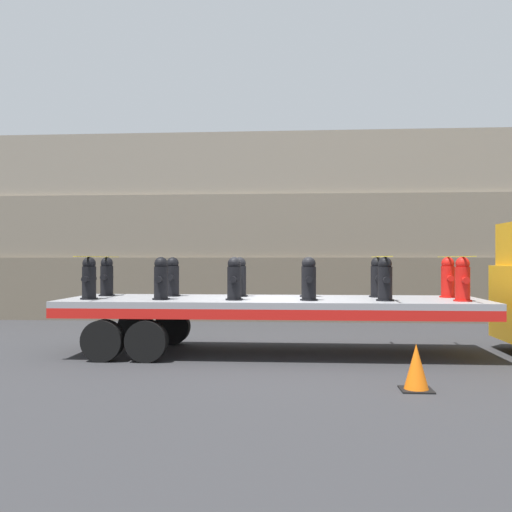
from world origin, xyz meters
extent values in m
plane|color=#2D2D30|center=(0.00, 0.00, 0.00)|extent=(120.00, 120.00, 0.00)
cube|color=#665B4C|center=(0.00, 7.59, 1.03)|extent=(60.00, 3.00, 2.07)
cube|color=#756B5B|center=(0.00, 7.74, 3.10)|extent=(60.00, 3.00, 2.07)
cube|color=gray|center=(0.00, 7.89, 5.17)|extent=(60.00, 3.00, 2.07)
cube|color=gray|center=(0.00, 0.00, 1.12)|extent=(8.82, 2.52, 0.13)
cube|color=red|center=(0.00, -1.22, 0.95)|extent=(8.82, 0.08, 0.20)
cube|color=red|center=(0.00, 1.22, 0.95)|extent=(8.82, 0.08, 0.20)
cylinder|color=black|center=(-2.43, -1.16, 0.41)|extent=(0.82, 0.30, 0.82)
cylinder|color=black|center=(-2.43, 1.16, 0.41)|extent=(0.82, 0.30, 0.82)
cylinder|color=black|center=(-3.31, -1.16, 0.41)|extent=(0.82, 0.30, 0.82)
cylinder|color=black|center=(-3.31, 1.16, 0.41)|extent=(0.82, 0.30, 0.82)
cylinder|color=black|center=(-3.81, -0.55, 1.20)|extent=(0.36, 0.36, 0.03)
cylinder|color=black|center=(-3.81, -0.55, 1.52)|extent=(0.29, 0.29, 0.69)
sphere|color=black|center=(-3.81, -0.55, 1.93)|extent=(0.27, 0.27, 0.27)
cylinder|color=black|center=(-3.81, -0.77, 1.61)|extent=(0.13, 0.14, 0.13)
cylinder|color=black|center=(-3.81, -0.34, 1.61)|extent=(0.13, 0.14, 0.13)
cylinder|color=black|center=(-3.81, 0.55, 1.20)|extent=(0.36, 0.36, 0.03)
cylinder|color=black|center=(-3.81, 0.55, 1.52)|extent=(0.29, 0.29, 0.69)
sphere|color=black|center=(-3.81, 0.55, 1.93)|extent=(0.27, 0.27, 0.27)
cylinder|color=black|center=(-3.81, 0.34, 1.61)|extent=(0.13, 0.14, 0.13)
cylinder|color=black|center=(-3.81, 0.77, 1.61)|extent=(0.13, 0.14, 0.13)
cylinder|color=black|center=(-2.29, -0.55, 1.20)|extent=(0.36, 0.36, 0.03)
cylinder|color=black|center=(-2.29, -0.55, 1.52)|extent=(0.29, 0.29, 0.69)
sphere|color=black|center=(-2.29, -0.55, 1.93)|extent=(0.27, 0.27, 0.27)
cylinder|color=black|center=(-2.29, -0.77, 1.61)|extent=(0.13, 0.14, 0.13)
cylinder|color=black|center=(-2.29, -0.34, 1.61)|extent=(0.13, 0.14, 0.13)
cylinder|color=black|center=(-2.29, 0.55, 1.20)|extent=(0.36, 0.36, 0.03)
cylinder|color=black|center=(-2.29, 0.55, 1.52)|extent=(0.29, 0.29, 0.69)
sphere|color=black|center=(-2.29, 0.55, 1.93)|extent=(0.27, 0.27, 0.27)
cylinder|color=black|center=(-2.29, 0.34, 1.61)|extent=(0.13, 0.14, 0.13)
cylinder|color=black|center=(-2.29, 0.77, 1.61)|extent=(0.13, 0.14, 0.13)
cylinder|color=black|center=(-0.76, -0.55, 1.20)|extent=(0.36, 0.36, 0.03)
cylinder|color=black|center=(-0.76, -0.55, 1.52)|extent=(0.29, 0.29, 0.69)
sphere|color=black|center=(-0.76, -0.55, 1.93)|extent=(0.27, 0.27, 0.27)
cylinder|color=black|center=(-0.76, -0.77, 1.61)|extent=(0.13, 0.14, 0.13)
cylinder|color=black|center=(-0.76, -0.34, 1.61)|extent=(0.13, 0.14, 0.13)
cylinder|color=black|center=(-0.76, 0.55, 1.20)|extent=(0.36, 0.36, 0.03)
cylinder|color=black|center=(-0.76, 0.55, 1.52)|extent=(0.29, 0.29, 0.69)
sphere|color=black|center=(-0.76, 0.55, 1.93)|extent=(0.27, 0.27, 0.27)
cylinder|color=black|center=(-0.76, 0.34, 1.61)|extent=(0.13, 0.14, 0.13)
cylinder|color=black|center=(-0.76, 0.77, 1.61)|extent=(0.13, 0.14, 0.13)
cylinder|color=black|center=(0.76, -0.55, 1.20)|extent=(0.36, 0.36, 0.03)
cylinder|color=black|center=(0.76, -0.55, 1.52)|extent=(0.29, 0.29, 0.69)
sphere|color=black|center=(0.76, -0.55, 1.93)|extent=(0.27, 0.27, 0.27)
cylinder|color=black|center=(0.76, -0.77, 1.61)|extent=(0.13, 0.14, 0.13)
cylinder|color=black|center=(0.76, -0.34, 1.61)|extent=(0.13, 0.14, 0.13)
cylinder|color=black|center=(0.76, 0.55, 1.20)|extent=(0.36, 0.36, 0.03)
cylinder|color=black|center=(0.76, 0.55, 1.52)|extent=(0.29, 0.29, 0.69)
sphere|color=black|center=(0.76, 0.55, 1.93)|extent=(0.27, 0.27, 0.27)
cylinder|color=black|center=(0.76, 0.34, 1.61)|extent=(0.13, 0.14, 0.13)
cylinder|color=black|center=(0.76, 0.77, 1.61)|extent=(0.13, 0.14, 0.13)
cylinder|color=black|center=(2.29, -0.55, 1.20)|extent=(0.36, 0.36, 0.03)
cylinder|color=black|center=(2.29, -0.55, 1.52)|extent=(0.29, 0.29, 0.69)
sphere|color=black|center=(2.29, -0.55, 1.93)|extent=(0.27, 0.27, 0.27)
cylinder|color=black|center=(2.29, -0.77, 1.61)|extent=(0.13, 0.14, 0.13)
cylinder|color=black|center=(2.29, -0.34, 1.61)|extent=(0.13, 0.14, 0.13)
cylinder|color=black|center=(2.29, 0.55, 1.20)|extent=(0.36, 0.36, 0.03)
cylinder|color=black|center=(2.29, 0.55, 1.52)|extent=(0.29, 0.29, 0.69)
sphere|color=black|center=(2.29, 0.55, 1.93)|extent=(0.27, 0.27, 0.27)
cylinder|color=black|center=(2.29, 0.34, 1.61)|extent=(0.13, 0.14, 0.13)
cylinder|color=black|center=(2.29, 0.77, 1.61)|extent=(0.13, 0.14, 0.13)
cylinder|color=red|center=(3.81, -0.55, 1.20)|extent=(0.36, 0.36, 0.03)
cylinder|color=red|center=(3.81, -0.55, 1.52)|extent=(0.29, 0.29, 0.69)
sphere|color=red|center=(3.81, -0.55, 1.93)|extent=(0.27, 0.27, 0.27)
cylinder|color=red|center=(3.81, -0.77, 1.61)|extent=(0.13, 0.14, 0.13)
cylinder|color=red|center=(3.81, -0.34, 1.61)|extent=(0.13, 0.14, 0.13)
cylinder|color=red|center=(3.81, 0.55, 1.20)|extent=(0.36, 0.36, 0.03)
cylinder|color=red|center=(3.81, 0.55, 1.52)|extent=(0.29, 0.29, 0.69)
sphere|color=red|center=(3.81, 0.55, 1.93)|extent=(0.27, 0.27, 0.27)
cylinder|color=red|center=(3.81, 0.34, 1.61)|extent=(0.13, 0.14, 0.13)
cylinder|color=red|center=(3.81, 0.77, 1.61)|extent=(0.13, 0.14, 0.13)
cube|color=yellow|center=(-3.81, 0.00, 2.07)|extent=(0.05, 2.72, 0.01)
cube|color=yellow|center=(2.29, 0.00, 2.07)|extent=(0.05, 2.72, 0.01)
cube|color=yellow|center=(3.81, 0.00, 2.07)|extent=(0.05, 2.72, 0.01)
cube|color=black|center=(2.35, -3.25, 0.01)|extent=(0.49, 0.49, 0.03)
cone|color=orange|center=(2.35, -3.25, 0.37)|extent=(0.37, 0.37, 0.69)
camera|label=1|loc=(0.52, -12.16, 2.02)|focal=40.00mm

